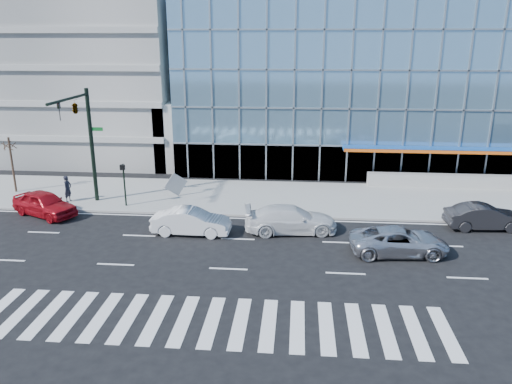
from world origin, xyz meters
TOP-DOWN VIEW (x-y plane):
  - ground at (0.00, 0.00)m, footprint 160.00×160.00m
  - sidewalk at (0.00, 8.00)m, footprint 120.00×8.00m
  - theatre_building at (14.00, 26.00)m, footprint 42.00×26.00m
  - parking_garage at (-20.00, 26.00)m, footprint 24.00×24.00m
  - ramp_block at (-6.00, 18.00)m, footprint 6.00×8.00m
  - traffic_signal at (-11.00, 4.57)m, footprint 1.14×5.74m
  - ped_signal_post at (-8.50, 4.94)m, footprint 0.30×0.33m
  - street_tree_near at (-18.00, 7.50)m, footprint 1.10×1.10m
  - silver_suv at (9.10, -1.29)m, footprint 5.53×2.87m
  - white_suv at (3.10, 1.44)m, footprint 5.86×2.98m
  - white_sedan at (-2.90, 0.60)m, footprint 4.79×1.75m
  - dark_sedan at (15.10, 3.00)m, footprint 4.82×1.96m
  - red_sedan at (-13.35, 2.97)m, footprint 5.22×3.87m
  - pedestrian at (-12.91, 5.54)m, footprint 0.57×0.76m
  - tilted_panel at (-5.50, 7.43)m, footprint 1.59×0.99m

SIDE VIEW (x-z plane):
  - ground at x=0.00m, z-range 0.00..0.00m
  - sidewalk at x=0.00m, z-range 0.00..0.15m
  - silver_suv at x=9.10m, z-range 0.00..1.49m
  - dark_sedan at x=15.10m, z-range 0.00..1.56m
  - white_sedan at x=-2.90m, z-range 0.00..1.57m
  - white_suv at x=3.10m, z-range 0.00..1.63m
  - red_sedan at x=-13.35m, z-range 0.00..1.65m
  - tilted_panel at x=-5.50m, z-range 0.15..1.97m
  - pedestrian at x=-12.91m, z-range 0.15..2.04m
  - ped_signal_post at x=-8.50m, z-range 0.64..3.64m
  - ramp_block at x=-6.00m, z-range 0.00..6.00m
  - street_tree_near at x=-18.00m, z-range 1.66..5.89m
  - traffic_signal at x=-11.00m, z-range 2.16..10.16m
  - theatre_building at x=14.00m, z-range 0.00..15.00m
  - parking_garage at x=-20.00m, z-range 0.00..20.00m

